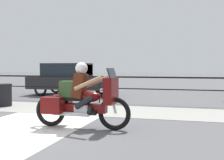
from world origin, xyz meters
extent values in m
plane|color=#565659|center=(0.00, 0.00, 0.00)|extent=(120.00, 120.00, 0.00)
cube|color=#99968E|center=(0.00, 3.40, 0.01)|extent=(44.00, 2.40, 0.01)
cube|color=silver|center=(-0.34, -0.20, 0.00)|extent=(2.75, 6.00, 0.01)
cube|color=black|center=(0.00, 5.27, 1.05)|extent=(36.00, 0.04, 0.06)
cube|color=black|center=(0.00, 5.27, 0.59)|extent=(36.00, 0.03, 0.04)
cylinder|color=black|center=(0.00, 5.27, 0.54)|extent=(0.05, 0.05, 1.08)
torus|color=black|center=(1.86, 0.65, 0.38)|extent=(0.77, 0.11, 0.77)
torus|color=black|center=(0.25, 0.65, 0.38)|extent=(0.77, 0.11, 0.77)
cube|color=#5B0C0C|center=(1.06, 0.65, 0.48)|extent=(1.23, 0.22, 0.20)
cube|color=silver|center=(1.09, 0.65, 0.43)|extent=(0.34, 0.26, 0.26)
ellipsoid|color=#5B0C0C|center=(1.25, 0.65, 0.76)|extent=(0.56, 0.30, 0.26)
cube|color=black|center=(0.90, 0.65, 0.70)|extent=(0.71, 0.28, 0.08)
cube|color=#5B0C0C|center=(1.78, 0.65, 0.91)|extent=(0.20, 0.63, 0.60)
cube|color=#1E232B|center=(1.80, 0.65, 1.31)|extent=(0.10, 0.54, 0.24)
cylinder|color=silver|center=(1.64, 0.65, 0.96)|extent=(0.04, 0.70, 0.04)
cylinder|color=silver|center=(0.87, 0.49, 0.35)|extent=(0.89, 0.09, 0.09)
cube|color=#5B0C0C|center=(0.43, 0.41, 0.56)|extent=(0.48, 0.28, 0.38)
cube|color=#5B0C0C|center=(0.43, 0.89, 0.56)|extent=(0.48, 0.28, 0.38)
cylinder|color=silver|center=(1.83, 0.65, 0.65)|extent=(0.18, 0.06, 0.52)
cube|color=#4C1E0F|center=(1.03, 0.65, 1.01)|extent=(0.32, 0.36, 0.60)
sphere|color=tan|center=(1.07, 0.65, 1.40)|extent=(0.23, 0.23, 0.23)
sphere|color=silver|center=(1.07, 0.65, 1.42)|extent=(0.29, 0.29, 0.29)
cylinder|color=black|center=(1.18, 0.50, 0.64)|extent=(0.44, 0.13, 0.34)
cylinder|color=black|center=(1.33, 0.50, 0.48)|extent=(0.11, 0.11, 0.14)
cube|color=black|center=(1.38, 0.50, 0.40)|extent=(0.20, 0.10, 0.09)
cylinder|color=black|center=(1.18, 0.80, 0.64)|extent=(0.44, 0.13, 0.34)
cylinder|color=black|center=(1.33, 0.80, 0.48)|extent=(0.11, 0.11, 0.14)
cube|color=black|center=(1.38, 0.80, 0.40)|extent=(0.20, 0.10, 0.09)
cylinder|color=tan|center=(1.34, 0.35, 1.09)|extent=(0.65, 0.09, 0.35)
cylinder|color=tan|center=(1.34, 0.95, 1.09)|extent=(0.65, 0.09, 0.35)
cube|color=#2D4723|center=(0.73, 0.65, 0.92)|extent=(0.37, 0.26, 0.39)
cube|color=#232326|center=(-2.26, 7.68, 0.64)|extent=(4.28, 1.78, 0.61)
cube|color=#232326|center=(-2.51, 7.68, 1.29)|extent=(2.23, 1.57, 0.68)
cube|color=#19232D|center=(-1.42, 7.68, 1.29)|extent=(0.04, 1.39, 0.54)
cube|color=#19232D|center=(-2.51, 7.68, 1.29)|extent=(2.05, 1.61, 0.44)
torus|color=black|center=(-0.93, 6.86, 0.34)|extent=(0.67, 0.11, 0.67)
torus|color=black|center=(-0.93, 8.50, 0.34)|extent=(0.67, 0.11, 0.67)
torus|color=black|center=(-3.58, 6.86, 0.34)|extent=(0.67, 0.11, 0.67)
torus|color=black|center=(-3.58, 8.50, 0.34)|extent=(0.67, 0.11, 0.67)
cylinder|color=black|center=(-3.01, 3.30, 0.38)|extent=(0.52, 0.52, 0.77)
cylinder|color=black|center=(-3.01, 3.30, 0.80)|extent=(0.55, 0.55, 0.06)
camera|label=1|loc=(3.51, -5.49, 1.46)|focal=45.00mm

